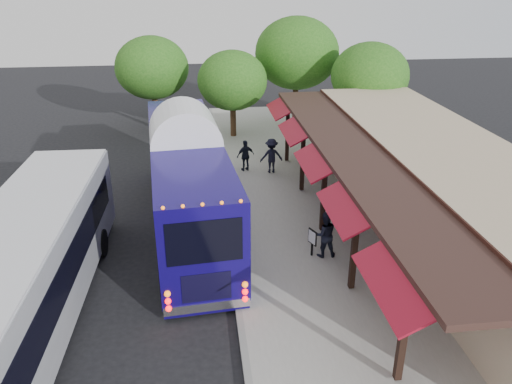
{
  "coord_description": "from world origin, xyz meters",
  "views": [
    {
      "loc": [
        -0.91,
        -13.13,
        9.65
      ],
      "look_at": [
        1.19,
        4.43,
        1.8
      ],
      "focal_mm": 35.0,
      "sensor_mm": 36.0,
      "label": 1
    }
  ],
  "objects_px": {
    "coach_bus": "(187,176)",
    "city_bus": "(25,270)",
    "sign_board": "(312,238)",
    "ped_c": "(246,156)",
    "ped_b": "(325,234)",
    "ped_d": "(271,156)",
    "ped_a": "(241,212)"
  },
  "relations": [
    {
      "from": "ped_a",
      "to": "sign_board",
      "type": "distance_m",
      "value": 3.14
    },
    {
      "from": "ped_b",
      "to": "ped_c",
      "type": "relative_size",
      "value": 1.07
    },
    {
      "from": "ped_a",
      "to": "ped_b",
      "type": "height_order",
      "value": "ped_a"
    },
    {
      "from": "ped_c",
      "to": "ped_d",
      "type": "distance_m",
      "value": 1.35
    },
    {
      "from": "ped_b",
      "to": "sign_board",
      "type": "relative_size",
      "value": 1.67
    },
    {
      "from": "ped_c",
      "to": "ped_d",
      "type": "bearing_deg",
      "value": 143.48
    },
    {
      "from": "ped_b",
      "to": "ped_d",
      "type": "xyz_separation_m",
      "value": [
        -0.69,
        8.38,
        0.02
      ]
    },
    {
      "from": "coach_bus",
      "to": "ped_c",
      "type": "distance_m",
      "value": 6.32
    },
    {
      "from": "city_bus",
      "to": "sign_board",
      "type": "bearing_deg",
      "value": 17.44
    },
    {
      "from": "coach_bus",
      "to": "ped_b",
      "type": "relative_size",
      "value": 7.32
    },
    {
      "from": "ped_d",
      "to": "ped_a",
      "type": "bearing_deg",
      "value": 67.38
    },
    {
      "from": "coach_bus",
      "to": "ped_d",
      "type": "height_order",
      "value": "coach_bus"
    },
    {
      "from": "ped_c",
      "to": "ped_b",
      "type": "bearing_deg",
      "value": 83.9
    },
    {
      "from": "ped_b",
      "to": "ped_d",
      "type": "relative_size",
      "value": 0.97
    },
    {
      "from": "ped_b",
      "to": "ped_c",
      "type": "distance_m",
      "value": 9.0
    },
    {
      "from": "ped_b",
      "to": "ped_a",
      "type": "bearing_deg",
      "value": -36.46
    },
    {
      "from": "ped_d",
      "to": "city_bus",
      "type": "bearing_deg",
      "value": 47.23
    },
    {
      "from": "ped_c",
      "to": "sign_board",
      "type": "relative_size",
      "value": 1.56
    },
    {
      "from": "ped_c",
      "to": "sign_board",
      "type": "bearing_deg",
      "value": 81.27
    },
    {
      "from": "coach_bus",
      "to": "ped_b",
      "type": "distance_m",
      "value": 5.97
    },
    {
      "from": "ped_a",
      "to": "ped_d",
      "type": "bearing_deg",
      "value": 39.37
    },
    {
      "from": "ped_c",
      "to": "ped_d",
      "type": "xyz_separation_m",
      "value": [
        1.28,
        -0.41,
        0.08
      ]
    },
    {
      "from": "ped_b",
      "to": "ped_c",
      "type": "height_order",
      "value": "ped_b"
    },
    {
      "from": "ped_c",
      "to": "sign_board",
      "type": "distance_m",
      "value": 8.86
    },
    {
      "from": "city_bus",
      "to": "ped_a",
      "type": "distance_m",
      "value": 8.1
    },
    {
      "from": "coach_bus",
      "to": "ped_a",
      "type": "relative_size",
      "value": 7.19
    },
    {
      "from": "city_bus",
      "to": "ped_c",
      "type": "relative_size",
      "value": 7.69
    },
    {
      "from": "coach_bus",
      "to": "city_bus",
      "type": "relative_size",
      "value": 1.02
    },
    {
      "from": "sign_board",
      "to": "ped_c",
      "type": "bearing_deg",
      "value": 76.71
    },
    {
      "from": "coach_bus",
      "to": "city_bus",
      "type": "bearing_deg",
      "value": -133.39
    },
    {
      "from": "coach_bus",
      "to": "ped_b",
      "type": "bearing_deg",
      "value": -39.19
    },
    {
      "from": "coach_bus",
      "to": "ped_d",
      "type": "bearing_deg",
      "value": 45.65
    }
  ]
}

